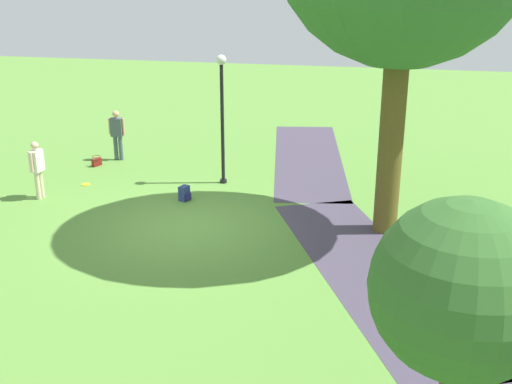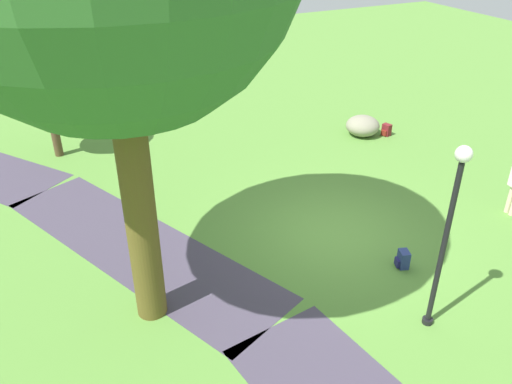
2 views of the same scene
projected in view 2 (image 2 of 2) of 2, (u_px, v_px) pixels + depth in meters
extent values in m
plane|color=#578A38|center=(335.00, 235.00, 12.41)|extent=(48.00, 48.00, 0.00)
cube|color=#433B4D|center=(137.00, 246.00, 11.99)|extent=(8.18, 5.15, 0.01)
cylinder|color=brown|center=(139.00, 207.00, 8.96)|extent=(0.57, 0.57, 4.72)
cylinder|color=#4F3C24|center=(53.00, 123.00, 15.70)|extent=(0.26, 0.26, 2.13)
sphere|color=#326128|center=(41.00, 65.00, 14.82)|extent=(2.06, 2.06, 2.06)
cylinder|color=black|center=(427.00, 321.00, 9.82)|extent=(0.20, 0.20, 0.10)
cylinder|color=black|center=(443.00, 250.00, 9.00)|extent=(0.10, 0.10, 3.39)
sphere|color=white|center=(464.00, 154.00, 8.10)|extent=(0.28, 0.28, 0.28)
ellipsoid|color=gray|center=(363.00, 126.00, 17.44)|extent=(1.27, 1.28, 0.67)
cylinder|color=beige|center=(510.00, 199.00, 13.12)|extent=(0.13, 0.13, 0.77)
cube|color=maroon|center=(387.00, 130.00, 17.48)|extent=(0.32, 0.26, 0.40)
cube|color=maroon|center=(384.00, 133.00, 17.45)|extent=(0.20, 0.11, 0.18)
cube|color=navy|center=(403.00, 259.00, 11.24)|extent=(0.33, 0.28, 0.40)
cube|color=navy|center=(397.00, 262.00, 11.27)|extent=(0.20, 0.12, 0.18)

